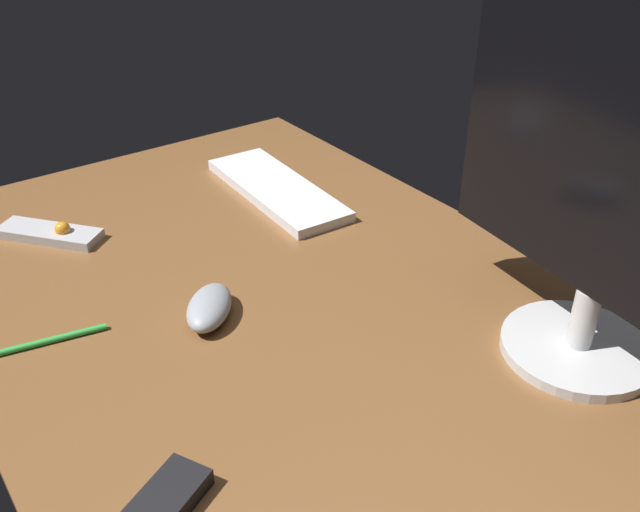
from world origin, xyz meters
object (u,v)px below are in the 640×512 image
object	(u,v)px
monitor	(620,171)
media_remote	(51,233)
keyboard	(277,189)
computer_mouse	(209,307)
pen	(53,340)

from	to	relation	value
monitor	media_remote	size ratio (longest dim) A/B	2.84
keyboard	computer_mouse	distance (cm)	40.28
monitor	computer_mouse	size ratio (longest dim) A/B	4.45
keyboard	pen	bearing A→B (deg)	-65.04
keyboard	monitor	bearing A→B (deg)	8.61
media_remote	computer_mouse	bearing A→B (deg)	-22.00
monitor	media_remote	distance (cm)	89.05
media_remote	pen	xyz separation A→B (cm)	(28.48, -9.05, -0.49)
media_remote	pen	size ratio (longest dim) A/B	1.21
pen	computer_mouse	bearing A→B (deg)	-9.72
computer_mouse	media_remote	distance (cm)	37.73
monitor	keyboard	world-z (taller)	monitor
monitor	pen	world-z (taller)	monitor
monitor	computer_mouse	xyz separation A→B (cm)	(-35.45, -35.64, -24.52)
keyboard	media_remote	bearing A→B (deg)	-99.10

